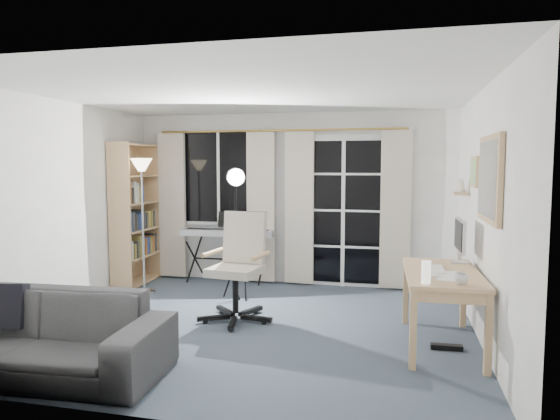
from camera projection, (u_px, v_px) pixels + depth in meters
The scene contains 17 objects.
floor at pixel (251, 326), 5.20m from camera, with size 4.50×4.00×0.02m, color #3B4756.
window at pixel (219, 177), 7.22m from camera, with size 1.20×0.08×1.40m.
french_door at pixel (343, 212), 6.85m from camera, with size 1.32×0.09×2.11m.
curtains at pixel (279, 207), 6.96m from camera, with size 3.60×0.07×2.13m.
bookshelf at pixel (133, 218), 6.96m from camera, with size 0.35×0.93×1.98m.
torchiere_lamp at pixel (142, 185), 6.42m from camera, with size 0.36×0.36×1.76m.
keyboard_piano at pixel (228, 233), 6.97m from camera, with size 1.32×0.67×0.95m.
studio_light at pixel (236, 192), 6.06m from camera, with size 0.38×0.38×1.67m.
office_chair at pixel (241, 256), 5.43m from camera, with size 0.79×0.80×1.16m.
desk at pixel (442, 281), 4.57m from camera, with size 0.69×1.32×0.70m.
monitor at pixel (460, 237), 4.93m from camera, with size 0.17×0.50×0.44m.
desk_clutter at pixel (437, 293), 4.37m from camera, with size 0.40×0.80×0.88m.
mug at pixel (461, 278), 4.05m from camera, with size 0.11×0.09×0.11m, color silver.
wall_mirror at pixel (489, 179), 4.22m from camera, with size 0.04×0.94×0.74m.
framed_print at pixel (474, 172), 5.09m from camera, with size 0.03×0.42×0.32m.
wall_shelf at pixel (461, 188), 5.61m from camera, with size 0.16×0.30×0.18m.
sofa at pixel (29, 321), 3.98m from camera, with size 2.22×0.75×0.85m.
Camera 1 is at (1.45, -4.87, 1.66)m, focal length 32.00 mm.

